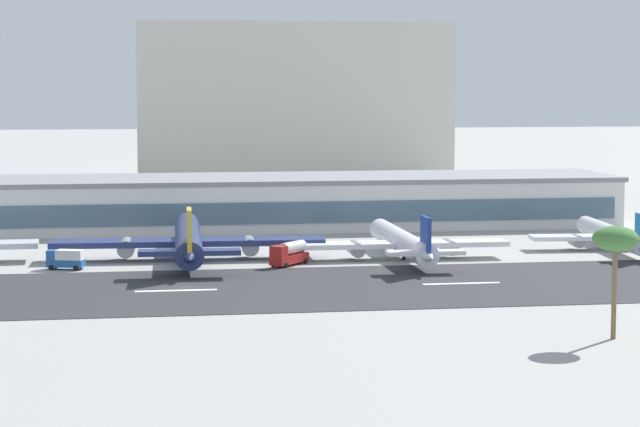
{
  "coord_description": "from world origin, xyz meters",
  "views": [
    {
      "loc": [
        -7.93,
        -182.31,
        29.81
      ],
      "look_at": [
        24.37,
        27.04,
        8.01
      ],
      "focal_mm": 69.31,
      "sensor_mm": 36.0,
      "label": 1
    }
  ],
  "objects_px": {
    "airliner_navy_tail_gate_2": "(404,243)",
    "service_box_truck_0": "(66,259)",
    "airliner_blue_tail_gate_3": "(614,236)",
    "airliner_gold_tail_gate_1": "(188,241)",
    "service_fuel_truck_1": "(289,253)",
    "distant_hotel_block": "(292,104)",
    "palm_tree_0": "(615,241)",
    "terminal_building": "(263,202)"
  },
  "relations": [
    {
      "from": "airliner_navy_tail_gate_2",
      "to": "airliner_blue_tail_gate_3",
      "type": "height_order",
      "value": "airliner_navy_tail_gate_2"
    },
    {
      "from": "distant_hotel_block",
      "to": "airliner_blue_tail_gate_3",
      "type": "xyz_separation_m",
      "value": [
        37.38,
        -167.81,
        -21.96
      ]
    },
    {
      "from": "airliner_gold_tail_gate_1",
      "to": "airliner_blue_tail_gate_3",
      "type": "relative_size",
      "value": 1.33
    },
    {
      "from": "service_fuel_truck_1",
      "to": "palm_tree_0",
      "type": "relative_size",
      "value": 0.61
    },
    {
      "from": "terminal_building",
      "to": "distant_hotel_block",
      "type": "distance_m",
      "value": 123.76
    },
    {
      "from": "service_box_truck_0",
      "to": "service_fuel_truck_1",
      "type": "bearing_deg",
      "value": -165.12
    },
    {
      "from": "airliner_navy_tail_gate_2",
      "to": "service_box_truck_0",
      "type": "xyz_separation_m",
      "value": [
        -57.26,
        -2.75,
        -1.14
      ]
    },
    {
      "from": "palm_tree_0",
      "to": "distant_hotel_block",
      "type": "bearing_deg",
      "value": 91.48
    },
    {
      "from": "service_fuel_truck_1",
      "to": "palm_tree_0",
      "type": "xyz_separation_m",
      "value": [
        30.32,
        -65.8,
        9.68
      ]
    },
    {
      "from": "airliner_gold_tail_gate_1",
      "to": "service_box_truck_0",
      "type": "distance_m",
      "value": 21.69
    },
    {
      "from": "distant_hotel_block",
      "to": "palm_tree_0",
      "type": "distance_m",
      "value": 244.42
    },
    {
      "from": "airliner_blue_tail_gate_3",
      "to": "palm_tree_0",
      "type": "bearing_deg",
      "value": 162.32
    },
    {
      "from": "distant_hotel_block",
      "to": "airliner_navy_tail_gate_2",
      "type": "xyz_separation_m",
      "value": [
        -3.51,
        -174.33,
        -21.64
      ]
    },
    {
      "from": "terminal_building",
      "to": "palm_tree_0",
      "type": "relative_size",
      "value": 11.26
    },
    {
      "from": "distant_hotel_block",
      "to": "airliner_navy_tail_gate_2",
      "type": "distance_m",
      "value": 175.7
    },
    {
      "from": "distant_hotel_block",
      "to": "airliner_gold_tail_gate_1",
      "type": "bearing_deg",
      "value": -103.39
    },
    {
      "from": "airliner_navy_tail_gate_2",
      "to": "airliner_blue_tail_gate_3",
      "type": "xyz_separation_m",
      "value": [
        40.89,
        6.52,
        -0.33
      ]
    },
    {
      "from": "airliner_navy_tail_gate_2",
      "to": "airliner_gold_tail_gate_1",
      "type": "bearing_deg",
      "value": 83.14
    },
    {
      "from": "airliner_gold_tail_gate_1",
      "to": "service_fuel_truck_1",
      "type": "bearing_deg",
      "value": -115.11
    },
    {
      "from": "distant_hotel_block",
      "to": "palm_tree_0",
      "type": "xyz_separation_m",
      "value": [
        6.31,
        -244.0,
        -12.85
      ]
    },
    {
      "from": "airliner_blue_tail_gate_3",
      "to": "service_box_truck_0",
      "type": "height_order",
      "value": "airliner_blue_tail_gate_3"
    },
    {
      "from": "service_box_truck_0",
      "to": "palm_tree_0",
      "type": "bearing_deg",
      "value": 151.7
    },
    {
      "from": "airliner_blue_tail_gate_3",
      "to": "service_fuel_truck_1",
      "type": "distance_m",
      "value": 62.26
    },
    {
      "from": "airliner_gold_tail_gate_1",
      "to": "service_fuel_truck_1",
      "type": "height_order",
      "value": "airliner_gold_tail_gate_1"
    },
    {
      "from": "terminal_building",
      "to": "airliner_blue_tail_gate_3",
      "type": "bearing_deg",
      "value": -38.62
    },
    {
      "from": "airliner_gold_tail_gate_1",
      "to": "airliner_blue_tail_gate_3",
      "type": "distance_m",
      "value": 77.82
    },
    {
      "from": "distant_hotel_block",
      "to": "palm_tree_0",
      "type": "height_order",
      "value": "distant_hotel_block"
    },
    {
      "from": "service_box_truck_0",
      "to": "service_fuel_truck_1",
      "type": "relative_size",
      "value": 0.79
    },
    {
      "from": "distant_hotel_block",
      "to": "service_box_truck_0",
      "type": "height_order",
      "value": "distant_hotel_block"
    },
    {
      "from": "airliner_gold_tail_gate_1",
      "to": "service_fuel_truck_1",
      "type": "xyz_separation_m",
      "value": [
        16.41,
        -8.44,
        -1.43
      ]
    },
    {
      "from": "airliner_blue_tail_gate_3",
      "to": "service_box_truck_0",
      "type": "bearing_deg",
      "value": 99.9
    },
    {
      "from": "distant_hotel_block",
      "to": "airliner_blue_tail_gate_3",
      "type": "bearing_deg",
      "value": -77.44
    },
    {
      "from": "service_box_truck_0",
      "to": "airliner_blue_tail_gate_3",
      "type": "bearing_deg",
      "value": -157.97
    },
    {
      "from": "airliner_blue_tail_gate_3",
      "to": "palm_tree_0",
      "type": "relative_size",
      "value": 2.89
    },
    {
      "from": "service_fuel_truck_1",
      "to": "airliner_navy_tail_gate_2",
      "type": "bearing_deg",
      "value": 140.76
    },
    {
      "from": "airliner_navy_tail_gate_2",
      "to": "palm_tree_0",
      "type": "bearing_deg",
      "value": -171.79
    },
    {
      "from": "airliner_navy_tail_gate_2",
      "to": "terminal_building",
      "type": "bearing_deg",
      "value": 19.21
    },
    {
      "from": "service_box_truck_0",
      "to": "palm_tree_0",
      "type": "relative_size",
      "value": 0.48
    },
    {
      "from": "terminal_building",
      "to": "service_fuel_truck_1",
      "type": "distance_m",
      "value": 58.09
    },
    {
      "from": "palm_tree_0",
      "to": "airliner_gold_tail_gate_1",
      "type": "bearing_deg",
      "value": 122.19
    },
    {
      "from": "terminal_building",
      "to": "service_box_truck_0",
      "type": "height_order",
      "value": "terminal_building"
    },
    {
      "from": "terminal_building",
      "to": "service_box_truck_0",
      "type": "xyz_separation_m",
      "value": [
        -38.6,
        -56.84,
        -3.6
      ]
    }
  ]
}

